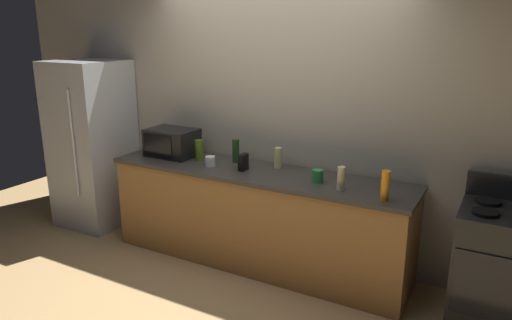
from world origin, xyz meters
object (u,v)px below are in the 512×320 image
bottle_wine (236,151)px  mug_white (210,161)px  mug_green (318,176)px  refrigerator (93,144)px  bottle_olive_oil (199,150)px  bottle_vinegar (278,158)px  cordless_phone (243,162)px  bottle_hand_soap (341,178)px  microwave (172,142)px  stove_range (498,269)px  bottle_dish_soap (385,186)px

bottle_wine → mug_white: (-0.14, -0.22, -0.07)m
bottle_wine → mug_green: (0.90, -0.18, -0.06)m
refrigerator → bottle_olive_oil: bearing=1.5°
bottle_vinegar → mug_green: bottle_vinegar is taller
cordless_phone → bottle_hand_soap: bearing=-5.5°
cordless_phone → bottle_hand_soap: 0.94m
bottle_olive_oil → mug_green: (1.24, -0.07, -0.05)m
cordless_phone → mug_green: (0.71, 0.01, -0.02)m
cordless_phone → bottle_olive_oil: bottle_olive_oil is taller
microwave → bottle_wine: size_ratio=2.15×
refrigerator → microwave: size_ratio=3.75×
bottle_wine → mug_white: 0.27m
mug_green → bottle_olive_oil: bearing=176.9°
stove_range → microwave: (-2.98, 0.05, 0.57)m
bottle_hand_soap → mug_white: (-1.27, 0.05, -0.05)m
refrigerator → bottle_hand_soap: bearing=-2.4°
microwave → bottle_dish_soap: 2.18m
bottle_wine → microwave: bearing=-171.4°
cordless_phone → bottle_dish_soap: bearing=-7.2°
bottle_dish_soap → microwave: bearing=173.7°
bottle_olive_oil → bottle_vinegar: bearing=10.7°
bottle_olive_oil → bottle_dish_soap: size_ratio=0.87×
stove_range → bottle_olive_oil: 2.69m
stove_range → cordless_phone: stove_range is taller
refrigerator → bottle_wine: size_ratio=8.08×
refrigerator → cordless_phone: (1.94, -0.04, 0.07)m
bottle_olive_oil → bottle_wine: bearing=18.6°
refrigerator → bottle_vinegar: (2.18, 0.18, 0.09)m
microwave → bottle_olive_oil: bearing=-1.9°
refrigerator → mug_white: bearing=-2.6°
cordless_phone → bottle_vinegar: bearing=42.5°
cordless_phone → mug_white: bearing=-174.4°
bottle_wine → mug_green: size_ratio=2.11×
bottle_olive_oil → microwave: bearing=178.1°
microwave → bottle_hand_soap: microwave is taller
bottle_vinegar → bottle_wine: bearing=-175.7°
bottle_dish_soap → bottle_olive_oil: bearing=172.9°
refrigerator → stove_range: refrigerator is taller
bottle_vinegar → bottle_hand_soap: (0.70, -0.30, 0.00)m
stove_range → microwave: microwave is taller
stove_range → bottle_dish_soap: bottle_dish_soap is taller
cordless_phone → bottle_olive_oil: size_ratio=0.74×
microwave → bottle_hand_soap: (1.81, -0.17, -0.04)m
microwave → mug_white: size_ratio=5.12×
bottle_dish_soap → refrigerator: bearing=176.6°
bottle_dish_soap → mug_white: 1.64m
mug_white → mug_green: bearing=2.3°
refrigerator → mug_white: refrigerator is taller
microwave → bottle_olive_oil: 0.34m
microwave → stove_range: bearing=-0.9°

